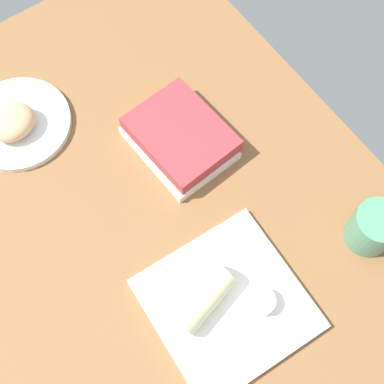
# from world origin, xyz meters

# --- Properties ---
(dining_table) EXTENTS (1.10, 0.90, 0.04)m
(dining_table) POSITION_xyz_m (0.00, 0.00, 0.02)
(dining_table) COLOR brown
(dining_table) RESTS_ON ground
(round_plate) EXTENTS (0.21, 0.21, 0.01)m
(round_plate) POSITION_xyz_m (0.29, 0.09, 0.05)
(round_plate) COLOR white
(round_plate) RESTS_ON dining_table
(scone_pastry) EXTENTS (0.09, 0.10, 0.05)m
(scone_pastry) POSITION_xyz_m (0.28, 0.10, 0.08)
(scone_pastry) COLOR tan
(scone_pastry) RESTS_ON round_plate
(square_plate) EXTENTS (0.27, 0.27, 0.02)m
(square_plate) POSITION_xyz_m (-0.24, -0.04, 0.05)
(square_plate) COLOR white
(square_plate) RESTS_ON dining_table
(sauce_cup) EXTENTS (0.05, 0.05, 0.03)m
(sauce_cup) POSITION_xyz_m (-0.28, -0.08, 0.07)
(sauce_cup) COLOR silver
(sauce_cup) RESTS_ON square_plate
(breakfast_wrap) EXTENTS (0.08, 0.13, 0.06)m
(breakfast_wrap) POSITION_xyz_m (-0.21, 0.00, 0.08)
(breakfast_wrap) COLOR beige
(breakfast_wrap) RESTS_ON square_plate
(book_stack) EXTENTS (0.21, 0.17, 0.05)m
(book_stack) POSITION_xyz_m (0.07, -0.15, 0.07)
(book_stack) COLOR silver
(book_stack) RESTS_ON dining_table
(coffee_mug) EXTENTS (0.08, 0.13, 0.09)m
(coffee_mug) POSITION_xyz_m (-0.29, -0.33, 0.08)
(coffee_mug) COLOR #4C8C6B
(coffee_mug) RESTS_ON dining_table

